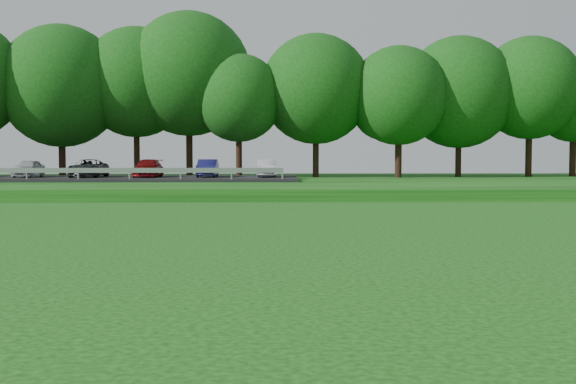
{
  "coord_description": "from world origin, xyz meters",
  "views": [
    {
      "loc": [
        -13.64,
        -15.78,
        2.32
      ],
      "look_at": [
        -13.21,
        3.66,
        1.3
      ],
      "focal_mm": 45.0,
      "sensor_mm": 36.0,
      "label": 1
    }
  ],
  "objects": [
    {
      "name": "walking_path",
      "position": [
        0.0,
        20.0,
        0.02
      ],
      "size": [
        130.0,
        1.6,
        0.04
      ],
      "primitive_type": "cube",
      "color": "gray",
      "rests_on": "ground"
    },
    {
      "name": "parking_lot",
      "position": [
        -24.13,
        32.82,
        1.06
      ],
      "size": [
        24.0,
        9.0,
        1.38
      ],
      "color": "black",
      "rests_on": "berm"
    },
    {
      "name": "berm",
      "position": [
        0.0,
        34.0,
        0.3
      ],
      "size": [
        130.0,
        30.0,
        0.6
      ],
      "primitive_type": "cube",
      "color": "#0C3F0C",
      "rests_on": "ground"
    },
    {
      "name": "treeline",
      "position": [
        0.0,
        38.0,
        8.1
      ],
      "size": [
        104.0,
        7.0,
        15.0
      ],
      "primitive_type": null,
      "color": "#10420F",
      "rests_on": "berm"
    }
  ]
}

